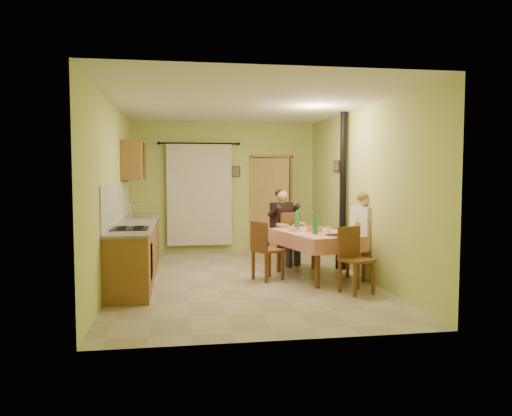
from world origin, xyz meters
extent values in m
cube|color=tan|center=(0.00, 0.00, 0.00)|extent=(4.00, 6.00, 0.01)
cube|color=#C4D46D|center=(0.00, 3.00, 1.40)|extent=(4.00, 0.04, 2.80)
cube|color=#C4D46D|center=(0.00, -3.00, 1.40)|extent=(4.00, 0.04, 2.80)
cube|color=#C4D46D|center=(-2.00, 0.00, 1.40)|extent=(0.04, 6.00, 2.80)
cube|color=#C4D46D|center=(2.00, 0.00, 1.40)|extent=(0.04, 6.00, 2.80)
cube|color=white|center=(0.00, 0.00, 2.80)|extent=(4.00, 6.00, 0.04)
cube|color=brown|center=(-1.70, 0.40, 0.44)|extent=(0.60, 3.60, 0.88)
cube|color=gray|center=(-1.70, 0.40, 0.90)|extent=(0.64, 3.64, 0.04)
cube|color=white|center=(-1.99, 0.40, 1.23)|extent=(0.02, 3.60, 0.66)
cube|color=silver|center=(-1.70, 1.20, 0.92)|extent=(0.42, 0.42, 0.03)
cube|color=black|center=(-1.70, -0.60, 0.93)|extent=(0.52, 0.56, 0.02)
cube|color=black|center=(-1.40, -0.60, 0.45)|extent=(0.01, 0.55, 0.55)
cube|color=brown|center=(-1.82, 1.70, 1.95)|extent=(0.35, 1.40, 0.70)
cylinder|color=black|center=(-0.55, 2.88, 2.35)|extent=(1.70, 0.04, 0.04)
cube|color=silver|center=(-0.55, 2.90, 1.25)|extent=(1.40, 0.06, 2.20)
cube|color=black|center=(1.05, 2.98, 1.03)|extent=(0.84, 0.03, 2.06)
cube|color=tan|center=(0.60, 2.97, 1.03)|extent=(0.06, 0.06, 2.12)
cube|color=tan|center=(1.50, 2.97, 1.03)|extent=(0.06, 0.06, 2.12)
cube|color=tan|center=(1.05, 2.97, 2.09)|extent=(0.96, 0.06, 0.06)
cube|color=tan|center=(1.00, 2.77, 1.02)|extent=(0.74, 0.42, 2.04)
cube|color=#E08C79|center=(1.21, -0.08, 0.74)|extent=(1.32, 1.78, 0.04)
cube|color=#E08C79|center=(1.41, -0.86, 0.63)|extent=(0.93, 0.25, 0.22)
cube|color=#E08C79|center=(1.01, 0.69, 0.63)|extent=(0.93, 0.25, 0.22)
cube|color=#E08C79|center=(0.75, -0.20, 0.63)|extent=(0.41, 1.55, 0.22)
cube|color=#E08C79|center=(1.68, 0.03, 0.63)|extent=(0.41, 1.55, 0.22)
cylinder|color=white|center=(1.02, 0.57, 0.77)|extent=(0.25, 0.25, 0.02)
ellipsoid|color=#CC7233|center=(1.02, 0.57, 0.79)|extent=(0.12, 0.12, 0.05)
cylinder|color=white|center=(1.33, -0.63, 0.77)|extent=(0.25, 0.25, 0.02)
ellipsoid|color=#CC7233|center=(1.33, -0.63, 0.79)|extent=(0.12, 0.12, 0.05)
cylinder|color=white|center=(1.54, -0.38, 0.77)|extent=(0.25, 0.25, 0.02)
ellipsoid|color=#CC7233|center=(1.54, -0.38, 0.79)|extent=(0.12, 0.12, 0.05)
cylinder|color=white|center=(0.88, 0.03, 0.77)|extent=(0.25, 0.25, 0.02)
ellipsoid|color=#CC7233|center=(0.88, 0.03, 0.79)|extent=(0.12, 0.12, 0.05)
cylinder|color=#FF7E45|center=(1.20, -0.03, 0.80)|extent=(0.26, 0.26, 0.08)
cylinder|color=white|center=(1.35, -0.62, 0.77)|extent=(0.28, 0.28, 0.02)
cube|color=tan|center=(1.33, -0.56, 0.79)|extent=(0.05, 0.06, 0.03)
cube|color=tan|center=(1.36, -0.64, 0.79)|extent=(0.04, 0.06, 0.03)
cube|color=tan|center=(1.38, -0.60, 0.79)|extent=(0.07, 0.07, 0.03)
cube|color=tan|center=(1.33, -0.68, 0.79)|extent=(0.06, 0.04, 0.03)
cube|color=tan|center=(1.36, -0.62, 0.79)|extent=(0.05, 0.06, 0.03)
cylinder|color=silver|center=(1.40, -0.16, 0.81)|extent=(0.07, 0.07, 0.10)
cylinder|color=silver|center=(1.31, 0.30, 0.81)|extent=(0.07, 0.07, 0.10)
cylinder|color=white|center=(1.65, -0.80, 0.88)|extent=(0.11, 0.11, 0.22)
cylinder|color=silver|center=(1.65, -0.80, 0.91)|extent=(0.02, 0.02, 0.30)
cube|color=brown|center=(0.89, 0.99, 0.48)|extent=(0.61, 0.61, 0.04)
cube|color=brown|center=(0.99, 0.82, 0.76)|extent=(0.41, 0.26, 0.51)
cube|color=brown|center=(1.50, -1.20, 0.48)|extent=(0.50, 0.50, 0.04)
cube|color=brown|center=(1.44, -1.03, 0.72)|extent=(0.38, 0.17, 0.45)
cube|color=brown|center=(1.98, -0.26, 0.48)|extent=(0.58, 0.58, 0.04)
cube|color=brown|center=(2.17, -0.18, 0.75)|extent=(0.20, 0.43, 0.51)
cube|color=brown|center=(0.41, -0.11, 0.48)|extent=(0.54, 0.54, 0.04)
cube|color=brown|center=(0.25, -0.20, 0.73)|extent=(0.23, 0.37, 0.45)
cube|color=black|center=(0.94, 0.91, 0.56)|extent=(0.51, 0.53, 0.16)
cube|color=black|center=(0.87, 1.02, 0.91)|extent=(0.46, 0.39, 0.54)
sphere|color=tan|center=(0.88, 1.01, 1.30)|extent=(0.21, 0.21, 0.21)
ellipsoid|color=black|center=(0.86, 1.05, 1.34)|extent=(0.21, 0.21, 0.16)
cube|color=silver|center=(2.08, -0.22, 0.56)|extent=(0.51, 0.48, 0.16)
cube|color=silver|center=(1.96, -0.27, 0.91)|extent=(0.35, 0.45, 0.54)
sphere|color=tan|center=(1.97, -0.27, 1.30)|extent=(0.21, 0.21, 0.21)
ellipsoid|color=olive|center=(1.93, -0.28, 1.34)|extent=(0.21, 0.21, 0.16)
cylinder|color=black|center=(1.90, 0.60, 1.40)|extent=(0.12, 0.12, 2.80)
cylinder|color=black|center=(1.90, 0.60, 0.15)|extent=(0.24, 0.24, 0.30)
cube|color=black|center=(0.25, 2.97, 1.75)|extent=(0.19, 0.03, 0.23)
cube|color=brown|center=(1.97, 1.20, 1.85)|extent=(0.03, 0.31, 0.21)
camera|label=1|loc=(-1.01, -7.94, 1.74)|focal=35.00mm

